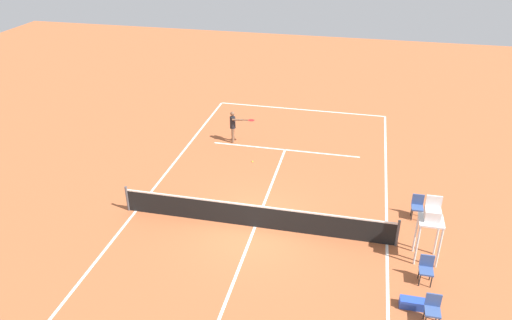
{
  "coord_description": "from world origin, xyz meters",
  "views": [
    {
      "loc": [
        -3.39,
        14.77,
        10.84
      ],
      "look_at": [
        0.82,
        -3.78,
        0.8
      ],
      "focal_mm": 34.51,
      "sensor_mm": 36.0,
      "label": 1
    }
  ],
  "objects_px": {
    "player_serving": "(234,124)",
    "equipment_bag": "(413,303)",
    "tennis_ball": "(252,161)",
    "courtside_chair_far": "(426,268)",
    "umpire_chair": "(431,220)",
    "courtside_chair_mid": "(417,206)",
    "courtside_chair_near": "(433,308)"
  },
  "relations": [
    {
      "from": "courtside_chair_near",
      "to": "courtside_chair_far",
      "type": "height_order",
      "value": "same"
    },
    {
      "from": "tennis_ball",
      "to": "umpire_chair",
      "type": "relative_size",
      "value": 0.03
    },
    {
      "from": "courtside_chair_near",
      "to": "equipment_bag",
      "type": "height_order",
      "value": "courtside_chair_near"
    },
    {
      "from": "courtside_chair_far",
      "to": "equipment_bag",
      "type": "height_order",
      "value": "courtside_chair_far"
    },
    {
      "from": "player_serving",
      "to": "equipment_bag",
      "type": "xyz_separation_m",
      "value": [
        -8.21,
        9.92,
        -0.83
      ]
    },
    {
      "from": "equipment_bag",
      "to": "player_serving",
      "type": "bearing_deg",
      "value": -50.38
    },
    {
      "from": "player_serving",
      "to": "courtside_chair_far",
      "type": "xyz_separation_m",
      "value": [
        -8.65,
        8.65,
        -0.44
      ]
    },
    {
      "from": "tennis_ball",
      "to": "courtside_chair_near",
      "type": "height_order",
      "value": "courtside_chair_near"
    },
    {
      "from": "tennis_ball",
      "to": "umpire_chair",
      "type": "distance_m",
      "value": 9.31
    },
    {
      "from": "courtside_chair_near",
      "to": "courtside_chair_far",
      "type": "xyz_separation_m",
      "value": [
        0.04,
        -1.77,
        0.0
      ]
    },
    {
      "from": "courtside_chair_near",
      "to": "umpire_chair",
      "type": "bearing_deg",
      "value": -90.71
    },
    {
      "from": "tennis_ball",
      "to": "courtside_chair_mid",
      "type": "xyz_separation_m",
      "value": [
        -7.19,
        3.02,
        0.5
      ]
    },
    {
      "from": "courtside_chair_far",
      "to": "courtside_chair_near",
      "type": "bearing_deg",
      "value": 91.39
    },
    {
      "from": "player_serving",
      "to": "courtside_chair_near",
      "type": "relative_size",
      "value": 1.73
    },
    {
      "from": "tennis_ball",
      "to": "courtside_chair_mid",
      "type": "relative_size",
      "value": 0.07
    },
    {
      "from": "tennis_ball",
      "to": "player_serving",
      "type": "bearing_deg",
      "value": -53.87
    },
    {
      "from": "tennis_ball",
      "to": "courtside_chair_far",
      "type": "xyz_separation_m",
      "value": [
        -7.24,
        6.72,
        0.5
      ]
    },
    {
      "from": "player_serving",
      "to": "courtside_chair_mid",
      "type": "xyz_separation_m",
      "value": [
        -8.6,
        4.95,
        -0.44
      ]
    },
    {
      "from": "player_serving",
      "to": "tennis_ball",
      "type": "distance_m",
      "value": 2.57
    },
    {
      "from": "tennis_ball",
      "to": "umpire_chair",
      "type": "bearing_deg",
      "value": 142.89
    },
    {
      "from": "umpire_chair",
      "to": "courtside_chair_far",
      "type": "bearing_deg",
      "value": 86.16
    },
    {
      "from": "player_serving",
      "to": "tennis_ball",
      "type": "height_order",
      "value": "player_serving"
    },
    {
      "from": "courtside_chair_near",
      "to": "equipment_bag",
      "type": "bearing_deg",
      "value": -46.67
    },
    {
      "from": "equipment_bag",
      "to": "courtside_chair_far",
      "type": "bearing_deg",
      "value": -108.87
    },
    {
      "from": "courtside_chair_near",
      "to": "courtside_chair_mid",
      "type": "height_order",
      "value": "same"
    },
    {
      "from": "tennis_ball",
      "to": "courtside_chair_far",
      "type": "distance_m",
      "value": 9.89
    },
    {
      "from": "player_serving",
      "to": "tennis_ball",
      "type": "relative_size",
      "value": 24.23
    },
    {
      "from": "umpire_chair",
      "to": "courtside_chair_mid",
      "type": "relative_size",
      "value": 2.54
    },
    {
      "from": "umpire_chair",
      "to": "equipment_bag",
      "type": "distance_m",
      "value": 2.9
    },
    {
      "from": "tennis_ball",
      "to": "equipment_bag",
      "type": "xyz_separation_m",
      "value": [
        -6.8,
        7.99,
        0.12
      ]
    },
    {
      "from": "umpire_chair",
      "to": "courtside_chair_mid",
      "type": "bearing_deg",
      "value": -87.09
    },
    {
      "from": "tennis_ball",
      "to": "umpire_chair",
      "type": "height_order",
      "value": "umpire_chair"
    }
  ]
}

